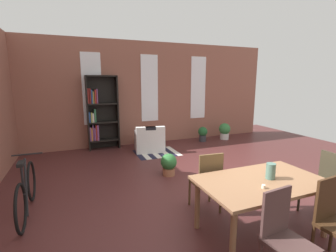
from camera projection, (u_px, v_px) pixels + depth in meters
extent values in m
plane|color=#4D2423|center=(228.00, 202.00, 3.98)|extent=(11.14, 11.14, 0.00)
cube|color=#955949|center=(149.00, 93.00, 7.66)|extent=(8.46, 0.12, 3.19)
cube|color=white|center=(92.00, 89.00, 6.93)|extent=(0.55, 0.02, 2.07)
cube|color=white|center=(150.00, 88.00, 7.56)|extent=(0.55, 0.02, 2.07)
cube|color=white|center=(198.00, 88.00, 8.20)|extent=(0.55, 0.02, 2.07)
cube|color=#8A6041|center=(262.00, 182.00, 3.07)|extent=(1.64, 0.98, 0.04)
cylinder|color=#8A6041|center=(233.00, 239.00, 2.52)|extent=(0.07, 0.07, 0.69)
cylinder|color=#8A6041|center=(327.00, 212.00, 3.04)|extent=(0.07, 0.07, 0.69)
cylinder|color=#8A6041|center=(197.00, 204.00, 3.23)|extent=(0.07, 0.07, 0.69)
cylinder|color=#8A6041|center=(278.00, 187.00, 3.76)|extent=(0.07, 0.07, 0.69)
cylinder|color=#4C7266|center=(271.00, 171.00, 3.10)|extent=(0.12, 0.12, 0.21)
cylinder|color=silver|center=(263.00, 187.00, 2.83)|extent=(0.04, 0.04, 0.04)
cube|color=#332E1F|center=(320.00, 187.00, 3.53)|extent=(0.42, 0.42, 0.04)
cube|color=#332E1F|center=(332.00, 169.00, 3.54)|extent=(0.05, 0.38, 0.50)
cylinder|color=#332E1F|center=(299.00, 198.00, 3.68)|extent=(0.04, 0.04, 0.43)
cylinder|color=#332E1F|center=(320.00, 210.00, 3.35)|extent=(0.04, 0.04, 0.43)
cylinder|color=#332E1F|center=(317.00, 194.00, 3.79)|extent=(0.04, 0.04, 0.43)
cube|color=#3B2413|center=(327.00, 199.00, 2.65)|extent=(0.38, 0.06, 0.50)
cylinder|color=#3B2413|center=(312.00, 243.00, 2.66)|extent=(0.04, 0.04, 0.43)
cylinder|color=#3B2413|center=(331.00, 234.00, 2.81)|extent=(0.04, 0.04, 0.43)
cube|color=brown|center=(205.00, 182.00, 3.71)|extent=(0.43, 0.43, 0.04)
cube|color=brown|center=(211.00, 171.00, 3.49)|extent=(0.38, 0.06, 0.50)
cylinder|color=brown|center=(210.00, 189.00, 3.97)|extent=(0.04, 0.04, 0.43)
cylinder|color=brown|center=(190.00, 192.00, 3.87)|extent=(0.04, 0.04, 0.43)
cylinder|color=brown|center=(221.00, 199.00, 3.63)|extent=(0.04, 0.04, 0.43)
cylinder|color=brown|center=(199.00, 203.00, 3.53)|extent=(0.04, 0.04, 0.43)
cube|color=#49312F|center=(290.00, 246.00, 2.26)|extent=(0.44, 0.44, 0.04)
cube|color=#49312F|center=(276.00, 212.00, 2.38)|extent=(0.38, 0.07, 0.50)
cylinder|color=#49312F|center=(284.00, 250.00, 2.55)|extent=(0.04, 0.04, 0.43)
cube|color=black|center=(88.00, 114.00, 6.81)|extent=(0.04, 0.32, 2.15)
cube|color=black|center=(118.00, 112.00, 7.12)|extent=(0.04, 0.32, 2.15)
cube|color=black|center=(102.00, 112.00, 7.10)|extent=(0.89, 0.01, 2.15)
cube|color=black|center=(104.00, 140.00, 7.11)|extent=(0.85, 0.32, 0.04)
cube|color=#8C4C8C|center=(90.00, 134.00, 6.93)|extent=(0.04, 0.27, 0.40)
cube|color=orange|center=(92.00, 134.00, 6.95)|extent=(0.04, 0.23, 0.37)
cube|color=#8C4C8C|center=(93.00, 132.00, 6.96)|extent=(0.03, 0.20, 0.46)
cube|color=#8C4C8C|center=(95.00, 134.00, 6.98)|extent=(0.03, 0.25, 0.37)
cube|color=#B22D28|center=(96.00, 132.00, 6.99)|extent=(0.03, 0.23, 0.45)
cube|color=#8C4C8C|center=(98.00, 132.00, 7.00)|extent=(0.04, 0.26, 0.45)
cube|color=black|center=(103.00, 122.00, 7.01)|extent=(0.85, 0.32, 0.04)
cube|color=#284C8C|center=(90.00, 117.00, 6.84)|extent=(0.05, 0.26, 0.29)
cube|color=gold|center=(92.00, 117.00, 6.86)|extent=(0.03, 0.20, 0.28)
cube|color=white|center=(93.00, 118.00, 6.88)|extent=(0.05, 0.20, 0.25)
cube|color=#33724C|center=(95.00, 115.00, 6.89)|extent=(0.05, 0.18, 0.37)
cube|color=black|center=(102.00, 104.00, 6.91)|extent=(0.85, 0.32, 0.04)
cube|color=#B22D28|center=(88.00, 96.00, 6.73)|extent=(0.05, 0.17, 0.42)
cube|color=#B22D28|center=(90.00, 96.00, 6.75)|extent=(0.03, 0.23, 0.42)
cube|color=#284C8C|center=(92.00, 97.00, 6.77)|extent=(0.03, 0.27, 0.38)
cube|color=gold|center=(93.00, 97.00, 6.79)|extent=(0.04, 0.17, 0.34)
cube|color=#B22D28|center=(95.00, 96.00, 6.80)|extent=(0.04, 0.26, 0.39)
cube|color=#8C4C8C|center=(97.00, 96.00, 6.82)|extent=(0.03, 0.19, 0.40)
cube|color=black|center=(101.00, 76.00, 6.77)|extent=(0.85, 0.32, 0.04)
cube|color=white|center=(149.00, 143.00, 6.97)|extent=(0.92, 0.92, 0.40)
cube|color=white|center=(151.00, 133.00, 6.60)|extent=(0.82, 0.29, 0.35)
cube|color=white|center=(161.00, 134.00, 6.99)|extent=(0.24, 0.73, 0.15)
cube|color=white|center=(137.00, 135.00, 6.85)|extent=(0.24, 0.73, 0.15)
cube|color=black|center=(151.00, 128.00, 6.57)|extent=(0.30, 0.21, 0.08)
torus|color=black|center=(21.00, 208.00, 3.18)|extent=(0.04, 0.68, 0.68)
torus|color=black|center=(31.00, 181.00, 4.05)|extent=(0.04, 0.68, 0.68)
cylinder|color=black|center=(26.00, 187.00, 3.60)|extent=(0.04, 0.30, 0.83)
cylinder|color=black|center=(23.00, 180.00, 3.41)|extent=(0.04, 0.04, 0.45)
cube|color=black|center=(21.00, 164.00, 3.37)|extent=(0.08, 0.20, 0.05)
cylinder|color=black|center=(27.00, 154.00, 3.87)|extent=(0.44, 0.03, 0.02)
cylinder|color=#333338|center=(203.00, 138.00, 8.01)|extent=(0.23, 0.23, 0.21)
sphere|color=#235B2D|center=(203.00, 132.00, 7.97)|extent=(0.31, 0.31, 0.31)
cylinder|color=#9E6042|center=(169.00, 171.00, 5.13)|extent=(0.26, 0.26, 0.16)
sphere|color=#2D6B33|center=(169.00, 162.00, 5.09)|extent=(0.35, 0.35, 0.35)
cylinder|color=silver|center=(224.00, 136.00, 8.31)|extent=(0.30, 0.30, 0.21)
sphere|color=#387F42|center=(225.00, 129.00, 8.26)|extent=(0.39, 0.39, 0.39)
cube|color=#1E1E33|center=(139.00, 155.00, 6.54)|extent=(0.15, 0.98, 0.01)
cube|color=silver|center=(144.00, 154.00, 6.59)|extent=(0.15, 0.98, 0.01)
cube|color=#1E1E33|center=(149.00, 154.00, 6.64)|extent=(0.15, 0.98, 0.01)
cube|color=silver|center=(154.00, 153.00, 6.70)|extent=(0.15, 0.98, 0.01)
cube|color=#1E1E33|center=(159.00, 152.00, 6.75)|extent=(0.15, 0.98, 0.01)
cube|color=silver|center=(164.00, 152.00, 6.80)|extent=(0.15, 0.98, 0.01)
cube|color=#1E1E33|center=(169.00, 151.00, 6.86)|extent=(0.15, 0.98, 0.01)
cube|color=silver|center=(173.00, 151.00, 6.91)|extent=(0.15, 0.98, 0.01)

